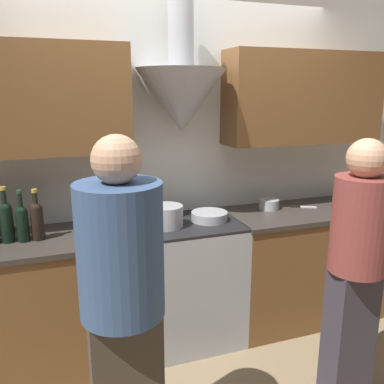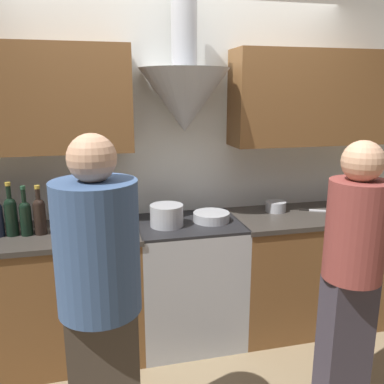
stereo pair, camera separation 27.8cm
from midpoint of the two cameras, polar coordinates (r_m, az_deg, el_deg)
name	(u,v)px [view 2 (the right image)]	position (r m, az deg, el deg)	size (l,w,h in m)	color
ground_plane	(200,363)	(3.09, 3.86, -22.86)	(12.00, 12.00, 0.00)	#847051
wall_back	(181,141)	(3.06, 1.11, 7.13)	(8.40, 0.63, 2.60)	silver
counter_left	(48,297)	(3.03, -17.05, -13.92)	(1.29, 0.62, 0.93)	brown
counter_right	(312,268)	(3.51, 18.69, -10.09)	(1.32, 0.62, 0.93)	brown
stove_range	(189,281)	(3.11, 2.16, -12.40)	(0.74, 0.60, 0.93)	#A8AAAF
wine_bottle_4	(11,214)	(2.83, -21.56, -2.96)	(0.08, 0.08, 0.36)	black
wine_bottle_5	(26,216)	(2.81, -19.75, -3.24)	(0.07, 0.07, 0.33)	black
wine_bottle_6	(40,214)	(2.80, -17.99, -3.03)	(0.08, 0.08, 0.33)	black
stock_pot	(167,215)	(2.84, -0.78, -3.34)	(0.23, 0.23, 0.15)	#A8AAAF
mixing_bowl	(211,217)	(2.97, 5.42, -3.52)	(0.27, 0.27, 0.06)	#A8AAAF
orange_fruit	(355,212)	(3.35, 24.12, -2.56)	(0.08, 0.08, 0.08)	orange
saucepan	(276,206)	(3.29, 14.06, -2.02)	(0.16, 0.16, 0.08)	#A8AAAF
chefs_knife	(312,210)	(3.39, 18.83, -2.48)	(0.20, 0.11, 0.01)	silver
person_foreground_left	(100,302)	(1.92, -8.59, -15.10)	(0.37, 0.37, 1.69)	#473D33
person_foreground_right	(352,270)	(2.48, 24.59, -10.00)	(0.32, 0.32, 1.61)	#38333D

